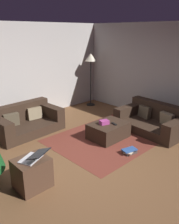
% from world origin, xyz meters
% --- Properties ---
extents(ground_plane, '(6.40, 6.40, 0.00)m').
position_xyz_m(ground_plane, '(0.00, 0.00, 0.00)').
color(ground_plane, brown).
extents(rear_partition, '(6.40, 0.12, 2.60)m').
position_xyz_m(rear_partition, '(0.00, 3.14, 1.30)').
color(rear_partition, '#BCB7B2').
rests_on(rear_partition, ground_plane).
extents(corner_partition, '(0.12, 6.40, 2.60)m').
position_xyz_m(corner_partition, '(3.14, 0.00, 1.30)').
color(corner_partition, '#B5B0AB').
rests_on(corner_partition, ground_plane).
extents(couch_left, '(1.65, 1.01, 0.66)m').
position_xyz_m(couch_left, '(-0.12, 2.24, 0.26)').
color(couch_left, '#332319').
rests_on(couch_left, ground_plane).
extents(couch_right, '(1.08, 1.73, 0.65)m').
position_xyz_m(couch_right, '(2.25, 0.11, 0.25)').
color(couch_right, '#332319').
rests_on(couch_right, ground_plane).
extents(ottoman, '(0.87, 0.65, 0.36)m').
position_xyz_m(ottoman, '(1.08, 0.57, 0.18)').
color(ottoman, '#332319').
rests_on(ottoman, ground_plane).
extents(gift_box, '(0.23, 0.20, 0.09)m').
position_xyz_m(gift_box, '(0.97, 0.61, 0.41)').
color(gift_box, '#B23F8C').
rests_on(gift_box, ottoman).
extents(tv_remote, '(0.09, 0.17, 0.02)m').
position_xyz_m(tv_remote, '(1.13, 0.44, 0.37)').
color(tv_remote, black).
rests_on(tv_remote, ottoman).
extents(side_table, '(0.52, 0.44, 0.50)m').
position_xyz_m(side_table, '(-1.15, 0.19, 0.25)').
color(side_table, '#4C3323').
rests_on(side_table, ground_plane).
extents(laptop, '(0.48, 0.50, 0.18)m').
position_xyz_m(laptop, '(-1.13, 0.13, 0.56)').
color(laptop, silver).
rests_on(laptop, side_table).
extents(book_stack, '(0.34, 0.25, 0.09)m').
position_xyz_m(book_stack, '(0.84, -0.23, 0.05)').
color(book_stack, '#4C423D').
rests_on(book_stack, ground_plane).
extents(corner_lamp, '(0.36, 0.36, 1.70)m').
position_xyz_m(corner_lamp, '(2.57, 2.70, 1.45)').
color(corner_lamp, black).
rests_on(corner_lamp, ground_plane).
extents(area_rug, '(2.60, 2.00, 0.01)m').
position_xyz_m(area_rug, '(1.08, 0.57, 0.00)').
color(area_rug, brown).
rests_on(area_rug, ground_plane).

